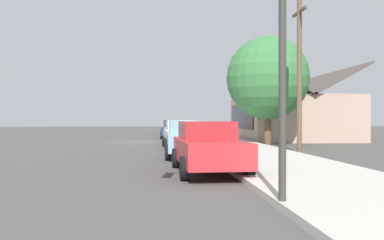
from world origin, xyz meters
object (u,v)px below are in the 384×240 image
(car_skyblue, at_px, (188,138))
(shade_tree, at_px, (268,78))
(car_cherry, at_px, (208,146))
(fire_hydrant_red, at_px, (225,146))
(utility_pole_wooden, at_px, (299,73))
(car_coral, at_px, (170,126))
(car_ivory, at_px, (181,134))
(car_seafoam, at_px, (177,131))
(traffic_light_main, at_px, (225,19))
(car_charcoal, at_px, (173,127))
(car_navy, at_px, (173,129))

(car_skyblue, relative_size, shade_tree, 0.64)
(car_cherry, xyz_separation_m, fire_hydrant_red, (-4.76, 1.34, -0.32))
(car_cherry, relative_size, utility_pole_wooden, 0.64)
(car_coral, height_order, car_ivory, same)
(car_seafoam, distance_m, car_ivory, 5.58)
(car_cherry, height_order, shade_tree, shade_tree)
(traffic_light_main, xyz_separation_m, utility_pole_wooden, (-11.95, 5.66, 0.44))
(car_coral, distance_m, car_cherry, 33.82)
(car_charcoal, xyz_separation_m, utility_pole_wooden, (21.54, 5.36, 3.11))
(car_skyblue, height_order, shade_tree, shade_tree)
(car_skyblue, xyz_separation_m, utility_pole_wooden, (-1.55, 5.57, 3.11))
(car_navy, relative_size, car_seafoam, 1.02)
(traffic_light_main, relative_size, fire_hydrant_red, 7.32)
(car_coral, bearing_deg, car_ivory, 2.30)
(car_ivory, bearing_deg, car_charcoal, 177.62)
(car_coral, distance_m, car_charcoal, 5.55)
(car_ivory, xyz_separation_m, traffic_light_main, (16.06, -0.08, 2.68))
(car_navy, bearing_deg, car_charcoal, -178.58)
(traffic_light_main, bearing_deg, car_charcoal, 179.48)
(car_charcoal, height_order, shade_tree, shade_tree)
(car_charcoal, distance_m, car_skyblue, 23.09)
(car_navy, xyz_separation_m, car_skyblue, (17.03, -0.01, -0.00))
(car_coral, xyz_separation_m, fire_hydrant_red, (29.06, 1.49, -0.32))
(car_cherry, height_order, utility_pole_wooden, utility_pole_wooden)
(car_charcoal, xyz_separation_m, car_cherry, (28.27, 0.02, -0.00))
(traffic_light_main, bearing_deg, car_ivory, 179.73)
(car_coral, xyz_separation_m, car_navy, (11.61, -0.07, 0.00))
(car_seafoam, height_order, fire_hydrant_red, car_seafoam)
(shade_tree, xyz_separation_m, fire_hydrant_red, (7.69, -4.00, -3.74))
(car_skyblue, height_order, car_cherry, same)
(car_charcoal, height_order, car_seafoam, same)
(car_cherry, bearing_deg, fire_hydrant_red, 162.19)
(car_cherry, bearing_deg, traffic_light_main, -5.64)
(car_coral, xyz_separation_m, utility_pole_wooden, (27.09, 5.49, 3.11))
(fire_hydrant_red, bearing_deg, shade_tree, 152.52)
(car_ivory, xyz_separation_m, utility_pole_wooden, (4.11, 5.58, 3.11))
(car_charcoal, distance_m, fire_hydrant_red, 23.55)
(car_charcoal, relative_size, fire_hydrant_red, 6.59)
(shade_tree, xyz_separation_m, traffic_light_main, (17.67, -5.66, -0.75))
(car_coral, height_order, car_skyblue, same)
(car_coral, bearing_deg, car_seafoam, 2.49)
(car_skyblue, bearing_deg, shade_tree, 143.18)
(car_ivory, height_order, car_skyblue, same)
(utility_pole_wooden, bearing_deg, car_skyblue, -74.46)
(car_coral, relative_size, fire_hydrant_red, 6.19)
(car_coral, relative_size, car_cherry, 0.92)
(car_cherry, distance_m, utility_pole_wooden, 9.14)
(car_seafoam, relative_size, utility_pole_wooden, 0.59)
(car_charcoal, distance_m, shade_tree, 17.04)
(traffic_light_main, xyz_separation_m, fire_hydrant_red, (-9.98, 1.66, -2.99))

